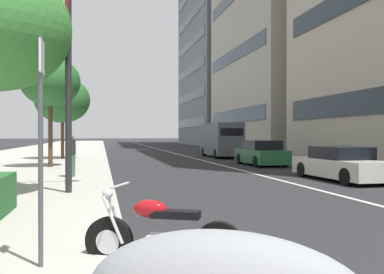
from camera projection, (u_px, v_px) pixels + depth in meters
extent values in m
cube|color=#B2ADA3|center=(34.00, 158.00, 30.58)|extent=(160.00, 10.47, 0.15)
cube|color=silver|center=(177.00, 154.00, 37.93)|extent=(110.00, 0.16, 0.01)
cylinder|color=black|center=(109.00, 241.00, 5.63)|extent=(0.38, 0.65, 0.66)
cylinder|color=silver|center=(109.00, 241.00, 5.63)|extent=(0.25, 0.35, 0.33)
cylinder|color=black|center=(219.00, 247.00, 5.33)|extent=(0.38, 0.65, 0.66)
cylinder|color=silver|center=(219.00, 247.00, 5.33)|extent=(0.25, 0.35, 0.33)
cube|color=silver|center=(162.00, 245.00, 5.48)|extent=(0.39, 0.45, 0.28)
cube|color=black|center=(176.00, 214.00, 5.44)|extent=(0.46, 0.67, 0.10)
ellipsoid|color=#AD1116|center=(150.00, 209.00, 5.51)|extent=(0.41, 0.52, 0.24)
cylinder|color=silver|center=(113.00, 220.00, 5.55)|extent=(0.17, 0.31, 0.64)
cylinder|color=silver|center=(117.00, 218.00, 5.68)|extent=(0.17, 0.31, 0.64)
cylinder|color=silver|center=(120.00, 185.00, 5.60)|extent=(0.56, 0.28, 0.04)
sphere|color=silver|center=(108.00, 194.00, 5.63)|extent=(0.14, 0.14, 0.14)
cylinder|color=silver|center=(185.00, 252.00, 5.56)|extent=(0.36, 0.66, 0.16)
cube|color=beige|center=(341.00, 168.00, 16.09)|extent=(4.70, 1.86, 0.68)
cube|color=black|center=(341.00, 153.00, 16.11)|extent=(2.19, 1.65, 0.47)
cylinder|color=black|center=(303.00, 170.00, 17.40)|extent=(0.63, 0.24, 0.62)
cylinder|color=black|center=(336.00, 169.00, 17.78)|extent=(0.63, 0.24, 0.62)
cylinder|color=black|center=(347.00, 177.00, 14.42)|extent=(0.63, 0.24, 0.62)
cube|color=#236038|center=(261.00, 156.00, 23.98)|extent=(4.16, 1.87, 0.77)
cube|color=black|center=(262.00, 145.00, 23.85)|extent=(2.03, 1.70, 0.52)
cylinder|color=black|center=(240.00, 159.00, 25.13)|extent=(0.62, 0.23, 0.62)
cylinder|color=black|center=(265.00, 158.00, 25.50)|extent=(0.62, 0.23, 0.62)
cylinder|color=black|center=(257.00, 162.00, 22.46)|extent=(0.62, 0.23, 0.62)
cylinder|color=black|center=(285.00, 161.00, 22.83)|extent=(0.62, 0.23, 0.62)
cube|color=#4C5156|center=(221.00, 139.00, 32.51)|extent=(5.95, 2.10, 2.42)
cube|color=black|center=(232.00, 132.00, 29.62)|extent=(0.07, 1.68, 0.56)
cylinder|color=black|center=(204.00, 152.00, 34.31)|extent=(0.72, 0.27, 0.72)
cylinder|color=black|center=(225.00, 152.00, 34.66)|extent=(0.72, 0.27, 0.72)
cylinder|color=black|center=(216.00, 154.00, 30.36)|extent=(0.72, 0.27, 0.72)
cylinder|color=black|center=(240.00, 154.00, 30.71)|extent=(0.72, 0.27, 0.72)
cylinder|color=#47494C|center=(41.00, 152.00, 5.10)|extent=(0.06, 0.06, 2.83)
cube|color=silver|center=(42.00, 57.00, 5.10)|extent=(0.32, 0.02, 0.40)
cylinder|color=#232326|center=(68.00, 45.00, 11.64)|extent=(0.18, 0.18, 8.26)
cube|color=#B21E23|center=(67.00, 16.00, 11.29)|extent=(0.56, 0.03, 1.10)
cube|color=#B21E23|center=(69.00, 23.00, 11.97)|extent=(0.56, 0.03, 1.10)
cylinder|color=#473323|center=(50.00, 135.00, 20.85)|extent=(0.22, 0.22, 3.18)
ellipsoid|color=#265B28|center=(50.00, 81.00, 20.83)|extent=(2.94, 2.94, 2.50)
cylinder|color=#473323|center=(63.00, 139.00, 28.05)|extent=(0.22, 0.22, 2.60)
ellipsoid|color=#265B28|center=(62.00, 100.00, 28.03)|extent=(3.64, 3.64, 3.10)
cube|color=#3F724C|center=(71.00, 166.00, 15.97)|extent=(0.37, 0.32, 0.84)
cube|color=#2D2D33|center=(71.00, 147.00, 15.97)|extent=(0.45, 0.36, 0.58)
sphere|color=#8C6647|center=(71.00, 137.00, 15.97)|extent=(0.23, 0.23, 0.23)
cube|color=#384756|center=(234.00, 116.00, 48.41)|extent=(19.02, 0.08, 1.50)
cube|color=#384756|center=(234.00, 55.00, 48.37)|extent=(19.02, 0.08, 1.50)
cube|color=slate|center=(232.00, 10.00, 73.92)|extent=(23.32, 14.96, 48.01)
cube|color=#384756|center=(190.00, 123.00, 72.43)|extent=(20.99, 0.08, 1.50)
cube|color=#384756|center=(190.00, 96.00, 72.41)|extent=(20.99, 0.08, 1.50)
cube|color=#384756|center=(190.00, 70.00, 72.38)|extent=(20.99, 0.08, 1.50)
cube|color=#384756|center=(190.00, 44.00, 72.36)|extent=(20.99, 0.08, 1.50)
cube|color=#384756|center=(190.00, 17.00, 72.33)|extent=(20.99, 0.08, 1.50)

